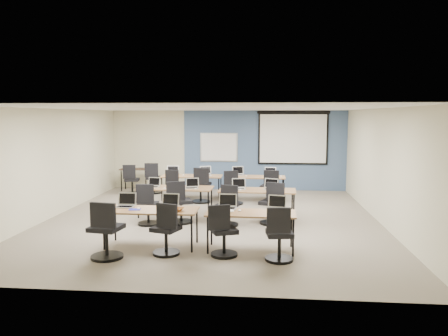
# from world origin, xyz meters

# --- Properties ---
(floor) EXTENTS (8.00, 9.00, 0.02)m
(floor) POSITION_xyz_m (0.00, 0.00, 0.00)
(floor) COLOR #6B6354
(floor) RESTS_ON ground
(ceiling) EXTENTS (8.00, 9.00, 0.02)m
(ceiling) POSITION_xyz_m (0.00, 0.00, 2.70)
(ceiling) COLOR white
(ceiling) RESTS_ON ground
(wall_back) EXTENTS (8.00, 0.04, 2.70)m
(wall_back) POSITION_xyz_m (0.00, 4.50, 1.35)
(wall_back) COLOR beige
(wall_back) RESTS_ON ground
(wall_front) EXTENTS (8.00, 0.04, 2.70)m
(wall_front) POSITION_xyz_m (0.00, -4.50, 1.35)
(wall_front) COLOR beige
(wall_front) RESTS_ON ground
(wall_left) EXTENTS (0.04, 9.00, 2.70)m
(wall_left) POSITION_xyz_m (-4.00, 0.00, 1.35)
(wall_left) COLOR beige
(wall_left) RESTS_ON ground
(wall_right) EXTENTS (0.04, 9.00, 2.70)m
(wall_right) POSITION_xyz_m (4.00, 0.00, 1.35)
(wall_right) COLOR beige
(wall_right) RESTS_ON ground
(blue_accent_panel) EXTENTS (5.50, 0.04, 2.70)m
(blue_accent_panel) POSITION_xyz_m (1.25, 4.47, 1.35)
(blue_accent_panel) COLOR #3D5977
(blue_accent_panel) RESTS_ON wall_back
(whiteboard) EXTENTS (1.28, 0.03, 0.98)m
(whiteboard) POSITION_xyz_m (-0.30, 4.43, 1.45)
(whiteboard) COLOR silver
(whiteboard) RESTS_ON wall_back
(projector_screen) EXTENTS (2.40, 0.10, 1.82)m
(projector_screen) POSITION_xyz_m (2.20, 4.41, 1.89)
(projector_screen) COLOR black
(projector_screen) RESTS_ON wall_back
(training_table_front_left) EXTENTS (1.80, 0.75, 0.73)m
(training_table_front_left) POSITION_xyz_m (-0.91, -2.27, 0.68)
(training_table_front_left) COLOR brown
(training_table_front_left) RESTS_ON floor
(training_table_front_right) EXTENTS (1.67, 0.70, 0.73)m
(training_table_front_right) POSITION_xyz_m (1.02, -2.36, 0.68)
(training_table_front_right) COLOR brown
(training_table_front_right) RESTS_ON floor
(training_table_mid_left) EXTENTS (1.87, 0.78, 0.73)m
(training_table_mid_left) POSITION_xyz_m (-0.97, 0.32, 0.69)
(training_table_mid_left) COLOR #9F6A3B
(training_table_mid_left) RESTS_ON floor
(training_table_mid_right) EXTENTS (1.86, 0.78, 0.73)m
(training_table_mid_right) POSITION_xyz_m (1.09, 0.17, 0.69)
(training_table_mid_right) COLOR brown
(training_table_mid_right) RESTS_ON floor
(training_table_back_left) EXTENTS (1.82, 0.76, 0.73)m
(training_table_back_left) POSITION_xyz_m (-0.92, 2.51, 0.69)
(training_table_back_left) COLOR brown
(training_table_back_left) RESTS_ON floor
(training_table_back_right) EXTENTS (1.73, 0.72, 0.73)m
(training_table_back_right) POSITION_xyz_m (1.01, 2.51, 0.68)
(training_table_back_right) COLOR #AA6A44
(training_table_back_right) RESTS_ON floor
(laptop_0) EXTENTS (0.36, 0.31, 0.27)m
(laptop_0) POSITION_xyz_m (-1.47, -2.08, 0.80)
(laptop_0) COLOR #B3B3B3
(laptop_0) RESTS_ON training_table_front_left
(mouse_0) EXTENTS (0.06, 0.09, 0.03)m
(mouse_0) POSITION_xyz_m (-1.16, -2.27, 0.74)
(mouse_0) COLOR white
(mouse_0) RESTS_ON training_table_front_left
(task_chair_0) EXTENTS (0.58, 0.58, 1.05)m
(task_chair_0) POSITION_xyz_m (-1.51, -3.10, 0.44)
(task_chair_0) COLOR black
(task_chair_0) RESTS_ON floor
(laptop_1) EXTENTS (0.35, 0.29, 0.26)m
(laptop_1) POSITION_xyz_m (-0.60, -2.04, 0.79)
(laptop_1) COLOR #B8B8B8
(laptop_1) RESTS_ON training_table_front_left
(mouse_1) EXTENTS (0.07, 0.11, 0.03)m
(mouse_1) POSITION_xyz_m (-0.33, -2.33, 0.74)
(mouse_1) COLOR white
(mouse_1) RESTS_ON training_table_front_left
(task_chair_1) EXTENTS (0.52, 0.50, 0.98)m
(task_chair_1) POSITION_xyz_m (-0.50, -2.79, 0.40)
(task_chair_1) COLOR black
(task_chair_1) RESTS_ON floor
(laptop_2) EXTENTS (0.36, 0.31, 0.27)m
(laptop_2) POSITION_xyz_m (0.55, -2.03, 0.80)
(laptop_2) COLOR silver
(laptop_2) RESTS_ON training_table_front_right
(mouse_2) EXTENTS (0.08, 0.11, 0.04)m
(mouse_2) POSITION_xyz_m (0.80, -2.27, 0.74)
(mouse_2) COLOR white
(mouse_2) RESTS_ON training_table_front_right
(task_chair_2) EXTENTS (0.51, 0.49, 0.97)m
(task_chair_2) POSITION_xyz_m (0.53, -2.77, 0.40)
(task_chair_2) COLOR black
(task_chair_2) RESTS_ON floor
(laptop_3) EXTENTS (0.36, 0.30, 0.27)m
(laptop_3) POSITION_xyz_m (1.52, -2.07, 0.80)
(laptop_3) COLOR #A8A8A8
(laptop_3) RESTS_ON training_table_front_right
(mouse_3) EXTENTS (0.09, 0.11, 0.04)m
(mouse_3) POSITION_xyz_m (1.68, -2.31, 0.74)
(mouse_3) COLOR white
(mouse_3) RESTS_ON training_table_front_right
(task_chair_3) EXTENTS (0.50, 0.50, 0.98)m
(task_chair_3) POSITION_xyz_m (1.53, -2.94, 0.41)
(task_chair_3) COLOR black
(task_chair_3) RESTS_ON floor
(laptop_4) EXTENTS (0.31, 0.26, 0.24)m
(laptop_4) POSITION_xyz_m (-1.54, 0.35, 0.79)
(laptop_4) COLOR #ADADB4
(laptop_4) RESTS_ON training_table_mid_left
(mouse_4) EXTENTS (0.07, 0.10, 0.03)m
(mouse_4) POSITION_xyz_m (-1.19, 0.11, 0.74)
(mouse_4) COLOR white
(mouse_4) RESTS_ON training_table_mid_left
(task_chair_4) EXTENTS (0.50, 0.50, 0.98)m
(task_chair_4) POSITION_xyz_m (-1.42, -0.68, 0.40)
(task_chair_4) COLOR black
(task_chair_4) RESTS_ON floor
(laptop_5) EXTENTS (0.32, 0.28, 0.25)m
(laptop_5) POSITION_xyz_m (-0.54, 0.25, 0.79)
(laptop_5) COLOR #A9A9B7
(laptop_5) RESTS_ON training_table_mid_left
(mouse_5) EXTENTS (0.06, 0.09, 0.03)m
(mouse_5) POSITION_xyz_m (-0.42, 0.12, 0.74)
(mouse_5) COLOR white
(mouse_5) RESTS_ON training_table_mid_left
(task_chair_5) EXTENTS (0.57, 0.54, 1.02)m
(task_chair_5) POSITION_xyz_m (-0.71, -0.43, 0.42)
(task_chair_5) COLOR black
(task_chair_5) RESTS_ON floor
(laptop_6) EXTENTS (0.34, 0.29, 0.26)m
(laptop_6) POSITION_xyz_m (0.63, 0.23, 0.79)
(laptop_6) COLOR #A8A8B3
(laptop_6) RESTS_ON training_table_mid_right
(mouse_6) EXTENTS (0.08, 0.10, 0.03)m
(mouse_6) POSITION_xyz_m (0.69, 0.04, 0.74)
(mouse_6) COLOR white
(mouse_6) RESTS_ON training_table_mid_right
(task_chair_6) EXTENTS (0.51, 0.50, 0.98)m
(task_chair_6) POSITION_xyz_m (0.44, -0.60, 0.40)
(task_chair_6) COLOR black
(task_chair_6) RESTS_ON floor
(laptop_7) EXTENTS (0.35, 0.30, 0.26)m
(laptop_7) POSITION_xyz_m (1.44, 0.24, 0.79)
(laptop_7) COLOR #BCBCBC
(laptop_7) RESTS_ON training_table_mid_right
(mouse_7) EXTENTS (0.07, 0.11, 0.03)m
(mouse_7) POSITION_xyz_m (1.73, 0.12, 0.74)
(mouse_7) COLOR white
(mouse_7) RESTS_ON training_table_mid_right
(task_chair_7) EXTENTS (0.57, 0.53, 1.01)m
(task_chair_7) POSITION_xyz_m (1.45, -0.34, 0.42)
(task_chair_7) COLOR black
(task_chair_7) RESTS_ON floor
(laptop_8) EXTENTS (0.36, 0.31, 0.27)m
(laptop_8) POSITION_xyz_m (-1.54, 2.63, 0.80)
(laptop_8) COLOR #ADADB7
(laptop_8) RESTS_ON training_table_back_left
(mouse_8) EXTENTS (0.07, 0.10, 0.03)m
(mouse_8) POSITION_xyz_m (-1.18, 2.51, 0.74)
(mouse_8) COLOR white
(mouse_8) RESTS_ON training_table_back_left
(task_chair_8) EXTENTS (0.49, 0.49, 0.98)m
(task_chair_8) POSITION_xyz_m (-1.41, 2.01, 0.40)
(task_chair_8) COLOR black
(task_chair_8) RESTS_ON floor
(laptop_9) EXTENTS (0.35, 0.30, 0.26)m
(laptop_9) POSITION_xyz_m (-0.54, 2.72, 0.79)
(laptop_9) COLOR #B1B1B4
(laptop_9) RESTS_ON training_table_back_left
(mouse_9) EXTENTS (0.07, 0.10, 0.03)m
(mouse_9) POSITION_xyz_m (-0.34, 2.47, 0.74)
(mouse_9) COLOR white
(mouse_9) RESTS_ON training_table_back_left
(task_chair_9) EXTENTS (0.57, 0.57, 1.04)m
(task_chair_9) POSITION_xyz_m (-0.58, 2.04, 0.43)
(task_chair_9) COLOR black
(task_chair_9) RESTS_ON floor
(laptop_10) EXTENTS (0.35, 0.29, 0.26)m
(laptop_10) POSITION_xyz_m (0.45, 2.75, 0.79)
(laptop_10) COLOR #AFAFB8
(laptop_10) RESTS_ON training_table_back_right
(mouse_10) EXTENTS (0.08, 0.10, 0.03)m
(mouse_10) POSITION_xyz_m (0.72, 2.54, 0.74)
(mouse_10) COLOR white
(mouse_10) RESTS_ON training_table_back_right
(task_chair_10) EXTENTS (0.54, 0.51, 0.99)m
(task_chair_10) POSITION_xyz_m (0.39, 1.87, 0.41)
(task_chair_10) COLOR black
(task_chair_10) RESTS_ON floor
(laptop_11) EXTENTS (0.34, 0.29, 0.26)m
(laptop_11) POSITION_xyz_m (1.44, 2.65, 0.79)
(laptop_11) COLOR #B7B7B8
(laptop_11) RESTS_ON training_table_back_right
(mouse_11) EXTENTS (0.09, 0.11, 0.04)m
(mouse_11) POSITION_xyz_m (1.75, 2.53, 0.74)
(mouse_11) COLOR white
(mouse_11) RESTS_ON training_table_back_right
(task_chair_11) EXTENTS (0.53, 0.53, 1.01)m
(task_chair_11) POSITION_xyz_m (1.42, 1.98, 0.42)
(task_chair_11) COLOR black
(task_chair_11) RESTS_ON floor
(blue_mousepad) EXTENTS (0.24, 0.21, 0.01)m
(blue_mousepad) POSITION_xyz_m (-1.22, -2.32, 0.73)
(blue_mousepad) COLOR #1E229E
(blue_mousepad) RESTS_ON training_table_front_left
(snack_bowl) EXTENTS (0.34, 0.34, 0.07)m
(snack_bowl) POSITION_xyz_m (-0.38, -2.36, 0.76)
(snack_bowl) COLOR #9B582F
(snack_bowl) RESTS_ON training_table_front_left
(snack_plate) EXTENTS (0.23, 0.23, 0.01)m
(snack_plate) POSITION_xyz_m (0.61, -2.30, 0.74)
(snack_plate) COLOR white
(snack_plate) RESTS_ON training_table_front_right
(coffee_cup) EXTENTS (0.08, 0.08, 0.06)m
(coffee_cup) POSITION_xyz_m (0.56, -2.32, 0.77)
(coffee_cup) COLOR white
(coffee_cup) RESTS_ON snack_plate
(utility_table) EXTENTS (0.96, 0.53, 0.75)m
(utility_table) POSITION_xyz_m (-3.10, 3.93, 0.66)
(utility_table) COLOR black
(utility_table) RESTS_ON floor
(spare_chair_a) EXTENTS (0.53, 0.53, 1.01)m
(spare_chair_a) POSITION_xyz_m (-2.34, 3.41, 0.42)
(spare_chair_a) COLOR black
(spare_chair_a) RESTS_ON floor
(spare_chair_b) EXTENTS (0.49, 0.49, 0.97)m
(spare_chair_b) POSITION_xyz_m (-3.00, 3.15, 0.40)
(spare_chair_b) COLOR black
(spare_chair_b) RESTS_ON floor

